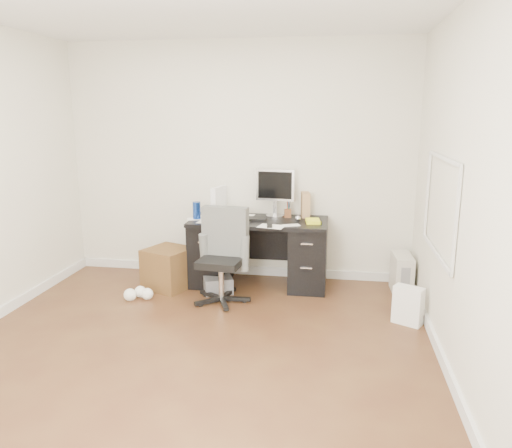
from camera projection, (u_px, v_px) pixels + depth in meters
The scene contains 18 objects.
ground at pixel (192, 350), 4.11m from camera, with size 4.00×4.00×0.00m, color #432315.
room_shell at pixel (191, 147), 3.76m from camera, with size 4.02×4.02×2.71m.
desk at pixel (259, 250), 5.56m from camera, with size 1.50×0.70×0.75m.
loose_papers at pixel (240, 220), 5.47m from camera, with size 1.10×0.60×0.00m, color white, non-canonical shape.
lcd_monitor at pixel (275, 193), 5.58m from camera, with size 0.43×0.25×0.55m, color silver, non-canonical shape.
keyboard at pixel (246, 219), 5.49m from camera, with size 0.45×0.15×0.03m, color black.
computer_mouse at pixel (298, 218), 5.40m from camera, with size 0.06×0.06×0.06m, color silver.
travel_mug at pixel (197, 210), 5.50m from camera, with size 0.09×0.09×0.19m, color #16399C.
white_binder at pixel (219, 201), 5.71m from camera, with size 0.13×0.28×0.33m, color white.
magazine_file at pixel (305, 204), 5.63m from camera, with size 0.12×0.24×0.27m, color olive.
pen_cup at pixel (288, 208), 5.59m from camera, with size 0.09×0.09×0.22m, color brown, non-canonical shape.
yellow_book at pixel (313, 221), 5.34m from camera, with size 0.16×0.20×0.03m, color #FAFF1B.
paper_remote at pixel (271, 225), 5.17m from camera, with size 0.27×0.21×0.02m, color white, non-canonical shape.
office_chair at pixel (221, 257), 5.03m from camera, with size 0.55×0.55×0.97m, color #515350, non-canonical shape.
pc_tower at pixel (402, 274), 5.35m from camera, with size 0.19×0.42×0.42m, color #BAB7A8.
shopping_bag at pixel (408, 305), 4.57m from camera, with size 0.26×0.19×0.36m, color white.
wicker_basket at pixel (169, 268), 5.50m from camera, with size 0.45×0.45×0.45m, color #503518.
desk_printer at pixel (218, 285), 5.38m from camera, with size 0.30×0.24×0.17m, color slate.
Camera 1 is at (1.13, -3.64, 1.93)m, focal length 35.00 mm.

